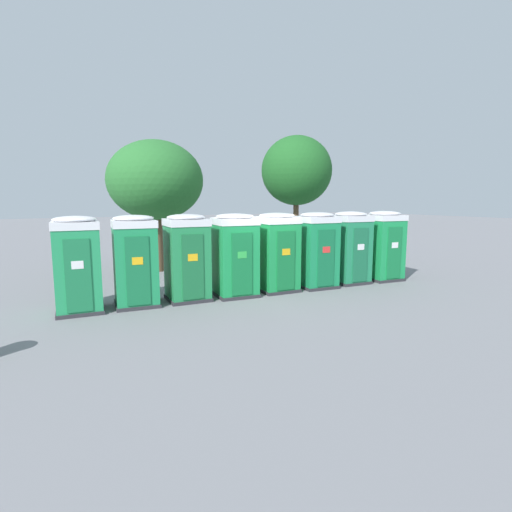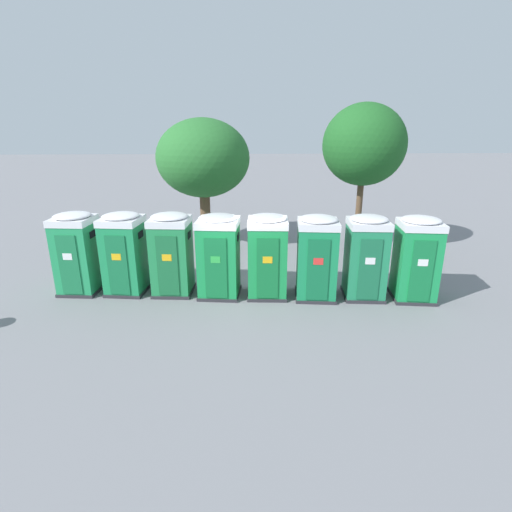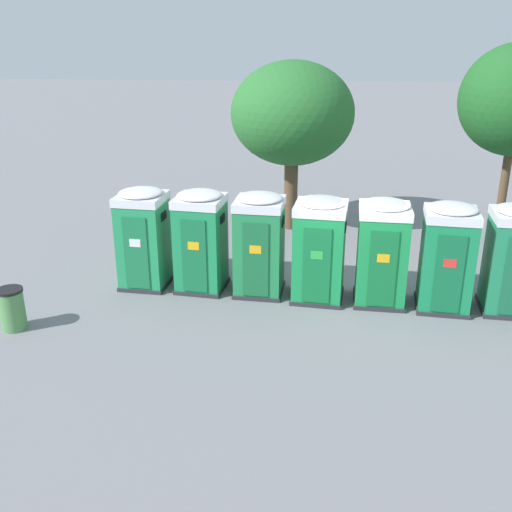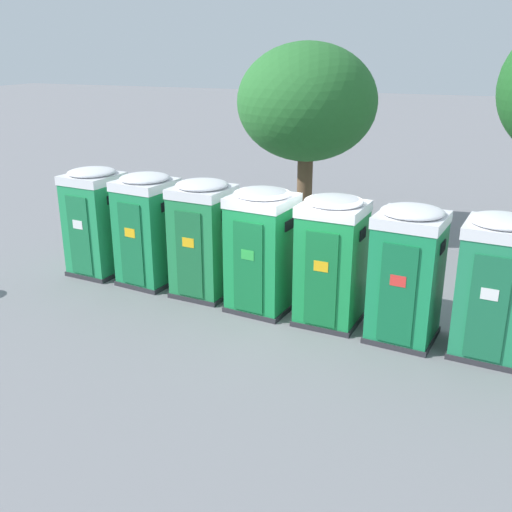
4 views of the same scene
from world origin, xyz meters
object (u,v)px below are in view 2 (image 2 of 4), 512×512
(portapotty_7, at_px, (416,258))
(street_tree_0, at_px, (364,145))
(portapotty_4, at_px, (268,256))
(portapotty_2, at_px, (172,254))
(portapotty_6, at_px, (366,257))
(portapotty_1, at_px, (125,253))
(street_tree_1, at_px, (203,159))
(portapotty_0, at_px, (77,253))
(portapotty_5, at_px, (317,257))
(portapotty_3, at_px, (219,255))

(portapotty_7, distance_m, street_tree_0, 5.94)
(portapotty_7, bearing_deg, portapotty_4, 174.39)
(portapotty_2, height_order, portapotty_6, same)
(portapotty_6, distance_m, portapotty_7, 1.47)
(portapotty_1, xyz_separation_m, street_tree_1, (2.10, 5.04, 2.41))
(portapotty_0, distance_m, portapotty_2, 2.95)
(street_tree_0, bearing_deg, portapotty_5, -118.50)
(portapotty_2, distance_m, portapotty_6, 5.89)
(portapotty_3, bearing_deg, portapotty_1, 172.73)
(portapotty_4, bearing_deg, portapotty_7, -5.61)
(portapotty_0, distance_m, street_tree_0, 11.22)
(portapotty_4, xyz_separation_m, portapotty_6, (2.94, -0.23, 0.00))
(portapotty_3, relative_size, portapotty_6, 1.00)
(portapotty_1, distance_m, portapotty_3, 2.95)
(portapotty_6, distance_m, street_tree_1, 8.12)
(portapotty_1, height_order, portapotty_2, same)
(portapotty_1, xyz_separation_m, portapotty_2, (1.47, -0.12, -0.00))
(portapotty_2, relative_size, portapotty_5, 1.00)
(portapotty_2, bearing_deg, street_tree_0, 31.81)
(portapotty_4, distance_m, portapotty_5, 1.47)
(portapotty_7, xyz_separation_m, street_tree_1, (-6.69, 5.92, 2.41))
(portapotty_6, bearing_deg, street_tree_0, 76.51)
(portapotty_3, bearing_deg, portapotty_6, -3.96)
(portapotty_0, bearing_deg, portapotty_5, -5.76)
(portapotty_5, bearing_deg, portapotty_4, 172.30)
(portapotty_7, xyz_separation_m, street_tree_0, (-0.28, 5.13, 2.98))
(portapotty_0, distance_m, portapotty_3, 4.42)
(portapotty_3, distance_m, street_tree_1, 5.98)
(portapotty_5, height_order, street_tree_1, street_tree_1)
(portapotty_1, bearing_deg, portapotty_0, 176.45)
(portapotty_4, height_order, street_tree_0, street_tree_0)
(portapotty_3, relative_size, street_tree_1, 0.48)
(portapotty_7, relative_size, street_tree_1, 0.48)
(portapotty_3, xyz_separation_m, portapotty_6, (4.41, -0.31, 0.00))
(street_tree_0, bearing_deg, portapotty_4, -131.25)
(street_tree_1, bearing_deg, portapotty_7, -41.51)
(portapotty_4, distance_m, portapotty_7, 4.42)
(portapotty_0, bearing_deg, portapotty_6, -5.00)
(portapotty_0, height_order, portapotty_6, same)
(portapotty_0, xyz_separation_m, portapotty_1, (1.47, -0.09, -0.00))
(portapotty_5, xyz_separation_m, portapotty_7, (2.94, -0.23, 0.00))
(street_tree_1, bearing_deg, portapotty_2, -96.99)
(portapotty_1, distance_m, street_tree_1, 5.97)
(portapotty_2, xyz_separation_m, portapotty_7, (7.33, -0.76, -0.00))
(street_tree_1, bearing_deg, portapotty_5, -56.57)
(portapotty_1, distance_m, portapotty_2, 1.47)
(portapotty_5, height_order, portapotty_6, same)
(portapotty_6, height_order, street_tree_1, street_tree_1)
(portapotty_5, bearing_deg, portapotty_7, -4.57)
(portapotty_1, xyz_separation_m, portapotty_3, (2.92, -0.37, -0.00))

